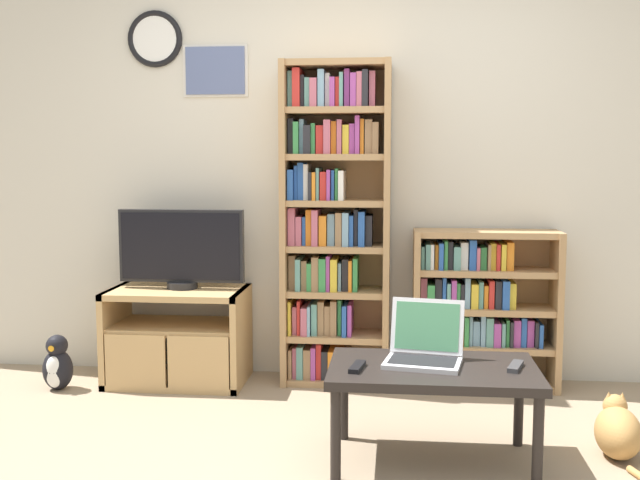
% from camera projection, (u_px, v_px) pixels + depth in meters
% --- Properties ---
extents(wall_back, '(5.74, 0.09, 2.60)m').
position_uv_depth(wall_back, '(356.00, 161.00, 4.49)').
color(wall_back, beige).
rests_on(wall_back, ground_plane).
extents(tv_stand, '(0.80, 0.48, 0.56)m').
position_uv_depth(tv_stand, '(177.00, 336.00, 4.41)').
color(tv_stand, tan).
rests_on(tv_stand, ground_plane).
extents(television, '(0.74, 0.18, 0.47)m').
position_uv_depth(television, '(181.00, 249.00, 4.39)').
color(television, black).
rests_on(television, tv_stand).
extents(bookshelf_tall, '(0.62, 0.31, 1.87)m').
position_uv_depth(bookshelf_tall, '(332.00, 222.00, 4.36)').
color(bookshelf_tall, tan).
rests_on(bookshelf_tall, ground_plane).
extents(bookshelf_short, '(0.83, 0.29, 0.91)m').
position_uv_depth(bookshelf_short, '(478.00, 312.00, 4.34)').
color(bookshelf_short, tan).
rests_on(bookshelf_short, ground_plane).
extents(coffee_table, '(0.90, 0.56, 0.43)m').
position_uv_depth(coffee_table, '(433.00, 377.00, 3.24)').
color(coffee_table, black).
rests_on(coffee_table, ground_plane).
extents(laptop, '(0.37, 0.34, 0.26)m').
position_uv_depth(laptop, '(425.00, 347.00, 3.29)').
color(laptop, silver).
rests_on(laptop, coffee_table).
extents(remote_near_laptop, '(0.09, 0.17, 0.02)m').
position_uv_depth(remote_near_laptop, '(515.00, 366.00, 3.19)').
color(remote_near_laptop, '#38383A').
rests_on(remote_near_laptop, coffee_table).
extents(remote_far_from_laptop, '(0.07, 0.17, 0.02)m').
position_uv_depth(remote_far_from_laptop, '(357.00, 367.00, 3.19)').
color(remote_far_from_laptop, black).
rests_on(remote_far_from_laptop, coffee_table).
extents(cat, '(0.22, 0.54, 0.27)m').
position_uv_depth(cat, '(618.00, 431.00, 3.33)').
color(cat, '#B78447').
rests_on(cat, ground_plane).
extents(penguin_figurine, '(0.17, 0.16, 0.32)m').
position_uv_depth(penguin_figurine, '(57.00, 365.00, 4.28)').
color(penguin_figurine, black).
rests_on(penguin_figurine, ground_plane).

